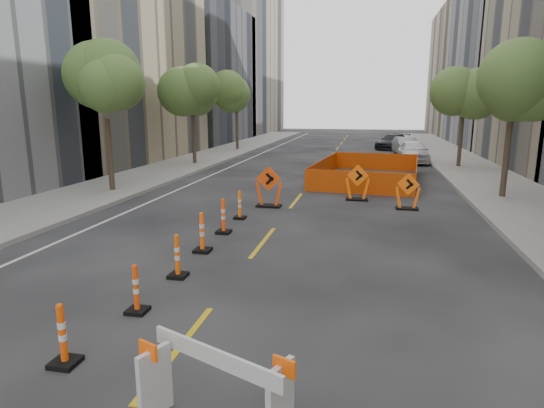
% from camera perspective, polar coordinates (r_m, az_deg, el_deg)
% --- Properties ---
extents(ground_plane, '(140.00, 140.00, 0.00)m').
position_cam_1_polar(ground_plane, '(9.54, -6.71, -11.68)').
color(ground_plane, black).
extents(sidewalk_left, '(4.00, 90.00, 0.15)m').
position_cam_1_polar(sidewalk_left, '(23.77, -18.11, 2.48)').
color(sidewalk_left, gray).
rests_on(sidewalk_left, ground).
extents(sidewalk_right, '(4.00, 90.00, 0.15)m').
position_cam_1_polar(sidewalk_right, '(21.48, 28.42, 0.62)').
color(sidewalk_right, gray).
rests_on(sidewalk_right, ground).
extents(bld_left_d, '(12.00, 16.00, 14.00)m').
position_cam_1_polar(bld_left_d, '(51.53, -11.05, 15.52)').
color(bld_left_d, '#4C4C51').
rests_on(bld_left_d, ground).
extents(bld_left_e, '(12.00, 20.00, 20.00)m').
position_cam_1_polar(bld_left_e, '(67.14, -5.45, 17.44)').
color(bld_left_e, gray).
rests_on(bld_left_e, ground).
extents(bld_right_d, '(12.00, 18.00, 20.00)m').
position_cam_1_polar(bld_right_d, '(50.83, 29.63, 17.66)').
color(bld_right_d, gray).
rests_on(bld_right_d, ground).
extents(bld_right_e, '(12.00, 14.00, 16.00)m').
position_cam_1_polar(bld_right_e, '(68.44, 24.82, 14.62)').
color(bld_right_e, tan).
rests_on(bld_right_e, ground).
extents(tree_l_b, '(2.80, 2.80, 5.95)m').
position_cam_1_polar(tree_l_b, '(21.45, -20.21, 13.31)').
color(tree_l_b, '#382B1E').
rests_on(tree_l_b, ground).
extents(tree_l_c, '(2.80, 2.80, 5.95)m').
position_cam_1_polar(tree_l_c, '(30.41, -9.97, 13.33)').
color(tree_l_c, '#382B1E').
rests_on(tree_l_c, ground).
extents(tree_l_d, '(2.80, 2.80, 5.95)m').
position_cam_1_polar(tree_l_d, '(39.87, -4.48, 13.17)').
color(tree_l_d, '#382B1E').
rests_on(tree_l_d, ground).
extents(tree_r_b, '(2.80, 2.80, 5.95)m').
position_cam_1_polar(tree_r_b, '(20.99, 28.07, 12.68)').
color(tree_r_b, '#382B1E').
rests_on(tree_r_b, ground).
extents(tree_r_c, '(2.80, 2.80, 5.95)m').
position_cam_1_polar(tree_r_c, '(30.74, 23.00, 12.55)').
color(tree_r_c, '#382B1E').
rests_on(tree_r_c, ground).
extents(channelizer_1, '(0.40, 0.40, 1.00)m').
position_cam_1_polar(channelizer_1, '(7.74, -24.82, -14.64)').
color(channelizer_1, '#D94509').
rests_on(channelizer_1, ground).
extents(channelizer_2, '(0.38, 0.38, 0.97)m').
position_cam_1_polar(channelizer_2, '(9.06, -16.70, -10.13)').
color(channelizer_2, '#D73D09').
rests_on(channelizer_2, ground).
extents(channelizer_3, '(0.40, 0.40, 1.03)m').
position_cam_1_polar(channelizer_3, '(10.61, -11.81, -6.38)').
color(channelizer_3, '#D84F09').
rests_on(channelizer_3, ground).
extents(channelizer_4, '(0.43, 0.43, 1.10)m').
position_cam_1_polar(channelizer_4, '(12.28, -8.77, -3.51)').
color(channelizer_4, '#FF530A').
rests_on(channelizer_4, ground).
extents(channelizer_5, '(0.43, 0.43, 1.09)m').
position_cam_1_polar(channelizer_5, '(13.99, -6.13, -1.51)').
color(channelizer_5, '#FF430A').
rests_on(channelizer_5, ground).
extents(channelizer_6, '(0.39, 0.39, 0.99)m').
position_cam_1_polar(channelizer_6, '(15.75, -4.08, -0.10)').
color(channelizer_6, '#FC620A').
rests_on(channelizer_6, ground).
extents(chevron_sign_left, '(1.12, 0.75, 1.59)m').
position_cam_1_polar(chevron_sign_left, '(17.53, -0.41, 2.19)').
color(chevron_sign_left, '#E13F09').
rests_on(chevron_sign_left, ground).
extents(chevron_sign_center, '(1.09, 0.77, 1.49)m').
position_cam_1_polar(chevron_sign_center, '(19.12, 10.69, 2.67)').
color(chevron_sign_center, '#FF620A').
rests_on(chevron_sign_center, ground).
extents(chevron_sign_right, '(1.04, 0.78, 1.39)m').
position_cam_1_polar(chevron_sign_right, '(17.85, 16.68, 1.53)').
color(chevron_sign_right, '#FF5F0A').
rests_on(chevron_sign_right, ground).
extents(safety_fence, '(5.63, 8.66, 1.03)m').
position_cam_1_polar(safety_fence, '(24.51, 12.00, 4.14)').
color(safety_fence, '#FA5F0D').
rests_on(safety_fence, ground).
extents(barricade_board, '(2.08, 1.34, 1.01)m').
position_cam_1_polar(barricade_board, '(6.00, -7.10, -21.79)').
color(barricade_board, silver).
rests_on(barricade_board, ground).
extents(parked_car_near, '(2.00, 4.61, 1.55)m').
position_cam_1_polar(parked_car_near, '(32.94, 17.31, 6.33)').
color(parked_car_near, white).
rests_on(parked_car_near, ground).
extents(parked_car_mid, '(2.04, 4.41, 1.40)m').
position_cam_1_polar(parked_car_mid, '(37.90, 16.45, 6.97)').
color(parked_car_mid, '#AEADB3').
rests_on(parked_car_mid, ground).
extents(parked_car_far, '(3.58, 4.93, 1.33)m').
position_cam_1_polar(parked_car_far, '(42.84, 14.88, 7.56)').
color(parked_car_far, black).
rests_on(parked_car_far, ground).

